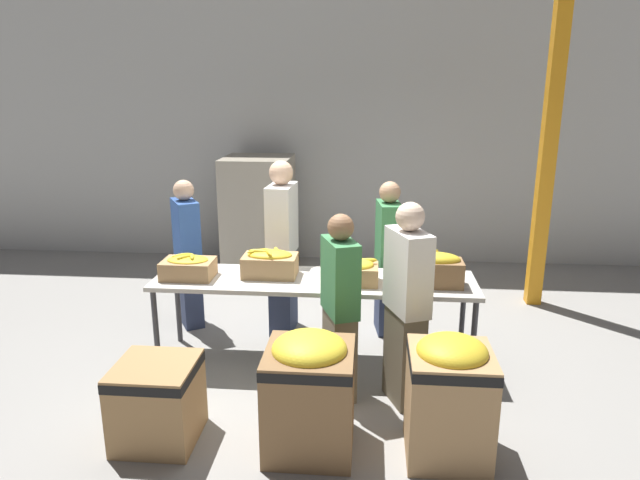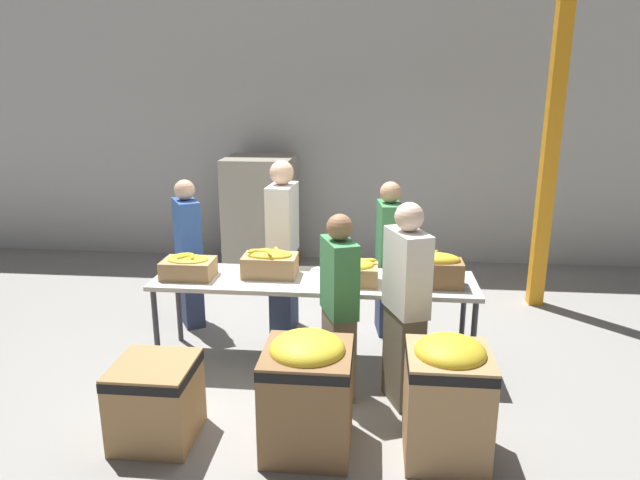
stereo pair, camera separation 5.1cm
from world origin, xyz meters
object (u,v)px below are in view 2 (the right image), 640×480
object	(u,v)px
volunteer_4	(405,307)
volunteer_1	(339,309)
banana_box_2	(355,271)
donation_bin_2	(447,395)
banana_box_1	(270,263)
volunteer_3	(283,249)
donation_bin_0	(156,398)
donation_bin_1	(307,389)
support_pillar	(552,131)
banana_box_3	(435,269)
pallet_stack_0	(261,215)
volunteer_0	(388,259)
banana_box_0	(188,266)
sorting_table	(314,285)
volunteer_2	(189,254)

from	to	relation	value
volunteer_4	volunteer_1	bearing A→B (deg)	64.30
banana_box_2	volunteer_4	distance (m)	0.69
volunteer_4	donation_bin_2	world-z (taller)	volunteer_4
banana_box_1	volunteer_3	size ratio (longest dim) A/B	0.27
donation_bin_0	donation_bin_1	size ratio (longest dim) A/B	0.69
donation_bin_1	support_pillar	world-z (taller)	support_pillar
banana_box_3	pallet_stack_0	world-z (taller)	pallet_stack_0
volunteer_4	pallet_stack_0	bearing A→B (deg)	7.49
volunteer_0	volunteer_3	distance (m)	1.07
banana_box_0	donation_bin_0	xyz separation A→B (m)	(0.13, -1.25, -0.58)
banana_box_2	volunteer_0	size ratio (longest dim) A/B	0.25
volunteer_1	donation_bin_1	distance (m)	0.80
banana_box_3	volunteer_1	xyz separation A→B (m)	(-0.79, -0.52, -0.19)
volunteer_0	volunteer_4	bearing A→B (deg)	-3.12
banana_box_0	donation_bin_0	world-z (taller)	banana_box_0
donation_bin_2	banana_box_3	bearing A→B (deg)	89.62
banana_box_3	donation_bin_0	xyz separation A→B (m)	(-2.06, -1.24, -0.63)
volunteer_3	donation_bin_1	bearing A→B (deg)	17.60
donation_bin_1	volunteer_0	bearing A→B (deg)	74.08
sorting_table	volunteer_0	xyz separation A→B (m)	(0.68, 0.73, 0.03)
volunteer_4	donation_bin_0	size ratio (longest dim) A/B	2.76
banana_box_2	pallet_stack_0	world-z (taller)	pallet_stack_0
banana_box_1	donation_bin_1	bearing A→B (deg)	-69.58
volunteer_4	donation_bin_0	bearing A→B (deg)	89.32
volunteer_1	pallet_stack_0	distance (m)	3.41
sorting_table	donation_bin_2	bearing A→B (deg)	-51.22
donation_bin_1	pallet_stack_0	size ratio (longest dim) A/B	0.56
banana_box_0	volunteer_1	size ratio (longest dim) A/B	0.30
banana_box_2	donation_bin_2	bearing A→B (deg)	-61.24
sorting_table	banana_box_1	xyz separation A→B (m)	(-0.41, 0.05, 0.18)
sorting_table	donation_bin_0	size ratio (longest dim) A/B	4.84
banana_box_2	sorting_table	bearing A→B (deg)	169.07
volunteer_4	donation_bin_0	world-z (taller)	volunteer_4
volunteer_2	donation_bin_2	xyz separation A→B (m)	(2.44, -2.02, -0.31)
volunteer_4	support_pillar	size ratio (longest dim) A/B	0.41
banana_box_2	volunteer_2	size ratio (longest dim) A/B	0.25
donation_bin_1	volunteer_3	bearing A→B (deg)	103.80
banana_box_1	support_pillar	xyz separation A→B (m)	(2.83, 1.62, 1.07)
sorting_table	volunteer_1	world-z (taller)	volunteer_1
banana_box_0	banana_box_3	distance (m)	2.19
volunteer_4	support_pillar	distance (m)	3.05
sorting_table	volunteer_2	distance (m)	1.57
banana_box_1	pallet_stack_0	bearing A→B (deg)	103.20
volunteer_0	volunteer_3	world-z (taller)	volunteer_3
banana_box_3	volunteer_0	bearing A→B (deg)	115.46
banana_box_0	donation_bin_1	distance (m)	1.81
volunteer_3	pallet_stack_0	bearing A→B (deg)	-158.48
sorting_table	volunteer_3	distance (m)	0.77
banana_box_0	volunteer_0	size ratio (longest dim) A/B	0.29
volunteer_1	support_pillar	xyz separation A→B (m)	(2.15, 2.25, 1.23)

